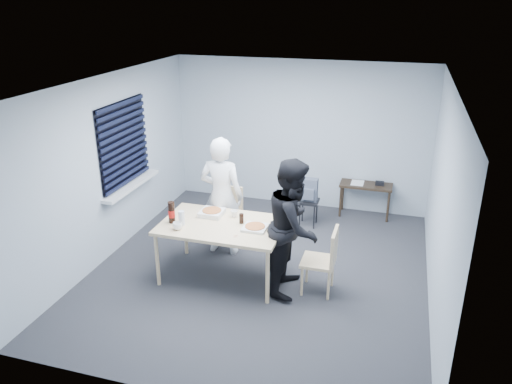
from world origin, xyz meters
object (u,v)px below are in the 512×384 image
(dining_table, at_px, (222,228))
(chair_right, at_px, (325,257))
(person_black, at_px, (293,226))
(soda_bottle, at_px, (172,213))
(backpack, at_px, (309,190))
(mug_b, at_px, (234,214))
(side_table, at_px, (366,189))
(chair_far, at_px, (228,211))
(mug_a, at_px, (177,226))
(person_white, at_px, (222,196))
(stool, at_px, (309,206))

(dining_table, distance_m, chair_right, 1.40)
(person_black, relative_size, soda_bottle, 6.07)
(person_black, distance_m, backpack, 1.95)
(mug_b, bearing_deg, dining_table, -107.00)
(dining_table, distance_m, side_table, 3.08)
(chair_far, height_order, side_table, chair_far)
(person_black, xyz_separation_m, mug_a, (-1.45, -0.31, -0.05))
(person_white, xyz_separation_m, stool, (1.06, 1.25, -0.55))
(side_table, bearing_deg, chair_right, -96.31)
(chair_far, distance_m, person_white, 0.48)
(mug_a, bearing_deg, chair_far, 80.58)
(person_white, xyz_separation_m, side_table, (1.92, 1.90, -0.38))
(chair_right, height_order, person_black, person_black)
(person_white, distance_m, backpack, 1.65)
(mug_a, bearing_deg, dining_table, 32.35)
(person_black, bearing_deg, chair_right, -89.04)
(person_white, relative_size, soda_bottle, 6.07)
(person_white, relative_size, person_black, 1.00)
(person_black, xyz_separation_m, side_table, (0.71, 2.58, -0.38))
(mug_a, bearing_deg, soda_bottle, 132.39)
(chair_far, xyz_separation_m, mug_b, (0.36, -0.73, 0.32))
(backpack, bearing_deg, soda_bottle, -138.57)
(soda_bottle, bearing_deg, mug_a, -47.61)
(person_black, xyz_separation_m, soda_bottle, (-1.61, -0.13, 0.04))
(side_table, relative_size, stool, 1.97)
(person_white, height_order, soda_bottle, person_white)
(chair_right, distance_m, stool, 2.02)
(dining_table, relative_size, backpack, 4.25)
(side_table, height_order, soda_bottle, soda_bottle)
(person_black, relative_size, mug_b, 17.70)
(person_white, distance_m, mug_b, 0.54)
(person_black, xyz_separation_m, backpack, (-0.16, 1.92, -0.25))
(dining_table, distance_m, chair_far, 1.05)
(dining_table, height_order, person_black, person_black)
(person_black, bearing_deg, mug_b, 73.28)
(person_black, bearing_deg, chair_far, 51.24)
(dining_table, relative_size, person_white, 0.91)
(dining_table, bearing_deg, chair_far, 105.67)
(soda_bottle, bearing_deg, side_table, 49.52)
(stool, distance_m, mug_a, 2.64)
(dining_table, bearing_deg, mug_a, -147.65)
(chair_far, xyz_separation_m, backpack, (1.08, 0.93, 0.12))
(side_table, xyz_separation_m, mug_a, (-2.16, -2.89, 0.33))
(side_table, distance_m, stool, 1.09)
(chair_far, bearing_deg, dining_table, -74.33)
(backpack, height_order, mug_b, mug_b)
(stool, height_order, mug_a, mug_a)
(chair_far, distance_m, stool, 1.44)
(mug_a, relative_size, mug_b, 1.23)
(chair_right, xyz_separation_m, soda_bottle, (-2.03, -0.14, 0.41))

